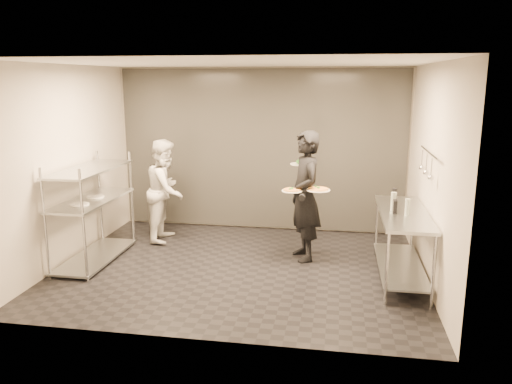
% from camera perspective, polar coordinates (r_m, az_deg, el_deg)
% --- Properties ---
extents(room_shell, '(5.00, 4.00, 2.80)m').
position_cam_1_polar(room_shell, '(7.85, -0.32, 4.02)').
color(room_shell, black).
rests_on(room_shell, ground).
extents(pass_rack, '(0.60, 1.60, 1.50)m').
position_cam_1_polar(pass_rack, '(7.56, -18.19, -1.86)').
color(pass_rack, '#AFB1B6').
rests_on(pass_rack, ground).
extents(prep_counter, '(0.60, 1.80, 0.92)m').
position_cam_1_polar(prep_counter, '(6.81, 16.37, -4.55)').
color(prep_counter, '#AFB1B6').
rests_on(prep_counter, ground).
extents(utensil_rail, '(0.07, 1.20, 0.31)m').
position_cam_1_polar(utensil_rail, '(6.65, 18.98, 3.01)').
color(utensil_rail, '#AFB1B6').
rests_on(utensil_rail, room_shell).
extents(waiter, '(0.68, 0.81, 1.89)m').
position_cam_1_polar(waiter, '(7.23, 5.61, -0.48)').
color(waiter, black).
rests_on(waiter, ground).
extents(chef, '(0.66, 0.83, 1.66)m').
position_cam_1_polar(chef, '(8.24, -10.27, 0.20)').
color(chef, silver).
rests_on(chef, ground).
extents(pizza_plate_near, '(0.29, 0.29, 0.05)m').
position_cam_1_polar(pizza_plate_near, '(6.99, 4.15, 0.21)').
color(pizza_plate_near, white).
rests_on(pizza_plate_near, waiter).
extents(pizza_plate_far, '(0.33, 0.33, 0.05)m').
position_cam_1_polar(pizza_plate_far, '(6.99, 7.13, 0.31)').
color(pizza_plate_far, white).
rests_on(pizza_plate_far, waiter).
extents(salad_plate, '(0.31, 0.31, 0.07)m').
position_cam_1_polar(salad_plate, '(7.44, 5.14, 3.33)').
color(salad_plate, white).
rests_on(salad_plate, waiter).
extents(pos_monitor, '(0.05, 0.23, 0.16)m').
position_cam_1_polar(pos_monitor, '(6.68, 15.57, -1.49)').
color(pos_monitor, black).
rests_on(pos_monitor, prep_counter).
extents(bottle_green, '(0.07, 0.07, 0.25)m').
position_cam_1_polar(bottle_green, '(6.70, 15.43, -1.07)').
color(bottle_green, gray).
rests_on(bottle_green, prep_counter).
extents(bottle_clear, '(0.06, 0.06, 0.21)m').
position_cam_1_polar(bottle_clear, '(6.54, 16.92, -1.65)').
color(bottle_clear, gray).
rests_on(bottle_clear, prep_counter).
extents(bottle_dark, '(0.06, 0.06, 0.22)m').
position_cam_1_polar(bottle_dark, '(7.07, 15.54, -0.47)').
color(bottle_dark, black).
rests_on(bottle_dark, prep_counter).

